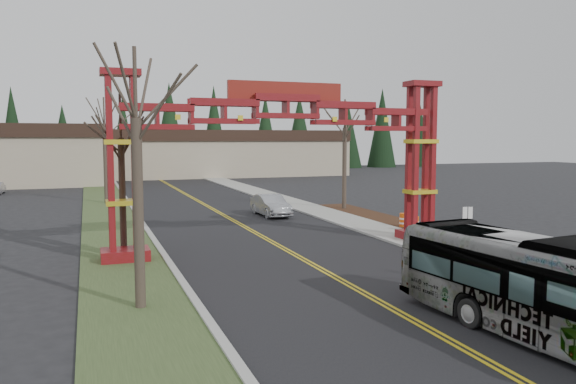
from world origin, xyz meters
name	(u,v)px	position (x,y,z in m)	size (l,w,h in m)	color
road	(249,229)	(0.00, 25.00, 0.01)	(12.00, 110.00, 0.02)	black
lane_line_left	(247,229)	(-0.12, 25.00, 0.03)	(0.12, 100.00, 0.01)	gold
lane_line_right	(251,229)	(0.12, 25.00, 0.03)	(0.12, 100.00, 0.01)	gold
curb_right	(337,223)	(6.15, 25.00, 0.07)	(0.30, 110.00, 0.15)	#A7A7A2
sidewalk_right	(356,222)	(7.60, 25.00, 0.08)	(2.60, 110.00, 0.14)	gray
landscape_strip	(561,267)	(10.20, 10.00, 0.06)	(2.60, 50.00, 0.12)	black
grass_median	(118,236)	(-8.00, 25.00, 0.04)	(4.00, 110.00, 0.08)	#364924
curb_left	(150,234)	(-6.15, 25.00, 0.07)	(0.30, 110.00, 0.15)	#A7A7A2
gateway_arch	(286,134)	(0.00, 18.00, 5.98)	(18.20, 1.60, 8.90)	maroon
retail_building_east	(215,153)	(10.00, 79.95, 3.51)	(38.00, 20.30, 7.00)	tan
conifer_treeline	(145,134)	(0.25, 92.00, 6.49)	(116.10, 5.60, 13.00)	black
transit_bus	(557,292)	(2.63, 2.83, 1.51)	(2.53, 10.83, 3.02)	#9EA0A5
silver_sedan	(271,205)	(3.23, 30.47, 0.80)	(1.70, 4.87, 1.61)	#A5A8AD
bare_tree_median_near	(136,120)	(-8.00, 10.14, 6.37)	(3.52, 3.52, 8.73)	#382D26
bare_tree_median_mid	(121,139)	(-8.00, 18.93, 5.75)	(3.16, 3.16, 7.87)	#382D26
bare_tree_median_far	(104,124)	(-8.00, 43.18, 7.00)	(3.52, 3.52, 9.38)	#382D26
bare_tree_right_far	(345,129)	(10.00, 32.01, 6.54)	(3.48, 3.48, 8.88)	#382D26
street_sign	(467,219)	(8.88, 14.91, 1.61)	(0.50, 0.19, 2.24)	#3F3F44
barrel_south	(439,232)	(9.03, 17.59, 0.50)	(0.54, 0.54, 1.00)	#DE510C
barrel_mid	(414,225)	(9.15, 20.28, 0.51)	(0.55, 0.55, 1.02)	#DE510C
barrel_north	(403,221)	(9.52, 22.15, 0.48)	(0.52, 0.52, 0.97)	#DE510C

